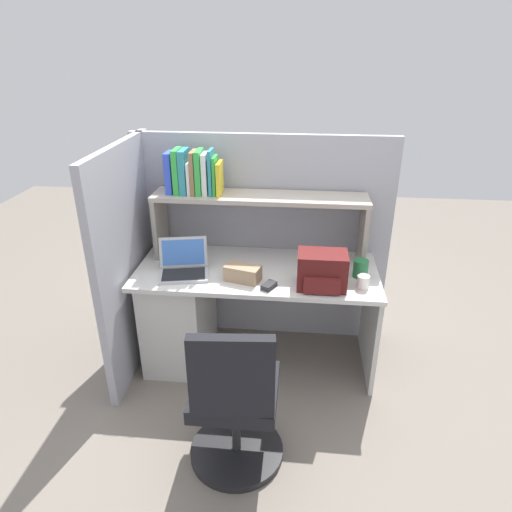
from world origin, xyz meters
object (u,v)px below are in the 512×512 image
object	(u,v)px
office_chair	(235,407)
computer_mouse	(269,286)
laptop	(184,266)
paper_cup	(363,282)
snack_canister	(361,269)
tissue_box	(243,273)
backpack	(322,271)

from	to	relation	value
office_chair	computer_mouse	bearing A→B (deg)	-104.86
laptop	office_chair	world-z (taller)	laptop
laptop	computer_mouse	size ratio (longest dim) A/B	3.43
paper_cup	snack_canister	bearing A→B (deg)	91.01
snack_canister	office_chair	bearing A→B (deg)	-128.23
computer_mouse	tissue_box	world-z (taller)	tissue_box
tissue_box	snack_canister	world-z (taller)	snack_canister
tissue_box	office_chair	world-z (taller)	office_chair
office_chair	paper_cup	bearing A→B (deg)	-138.14
laptop	tissue_box	xyz separation A→B (m)	(0.39, -0.05, -0.00)
office_chair	laptop	bearing A→B (deg)	-65.77
computer_mouse	office_chair	bearing A→B (deg)	-72.22
computer_mouse	snack_canister	world-z (taller)	snack_canister
paper_cup	office_chair	world-z (taller)	office_chair
computer_mouse	tissue_box	size ratio (longest dim) A/B	0.47
computer_mouse	snack_canister	size ratio (longest dim) A/B	0.90
computer_mouse	office_chair	distance (m)	0.77
tissue_box	snack_canister	xyz separation A→B (m)	(0.74, 0.12, 0.01)
computer_mouse	snack_canister	distance (m)	0.61
laptop	snack_canister	bearing A→B (deg)	3.56
backpack	tissue_box	distance (m)	0.50
paper_cup	tissue_box	xyz separation A→B (m)	(-0.75, 0.02, 0.01)
laptop	snack_canister	xyz separation A→B (m)	(1.14, 0.07, 0.01)
backpack	office_chair	world-z (taller)	backpack
backpack	office_chair	distance (m)	0.95
paper_cup	tissue_box	distance (m)	0.75
tissue_box	snack_canister	size ratio (longest dim) A/B	1.91
paper_cup	office_chair	xyz separation A→B (m)	(-0.70, -0.73, -0.38)
laptop	computer_mouse	xyz separation A→B (m)	(0.57, -0.14, -0.03)
laptop	backpack	xyz separation A→B (m)	(0.89, -0.09, 0.06)
laptop	computer_mouse	distance (m)	0.58
office_chair	snack_canister	bearing A→B (deg)	-132.87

